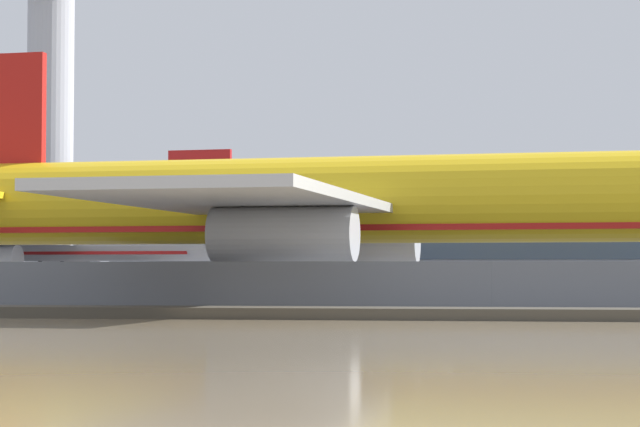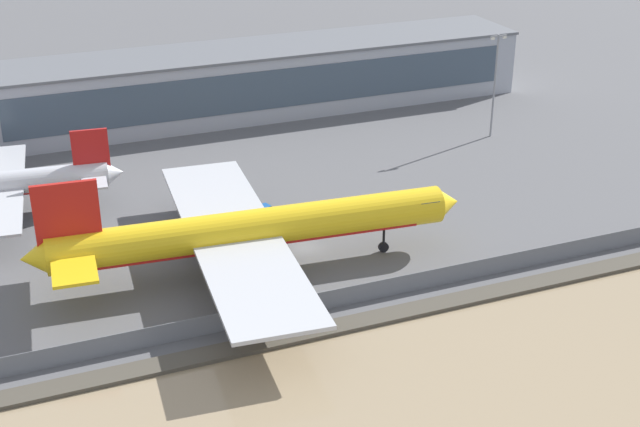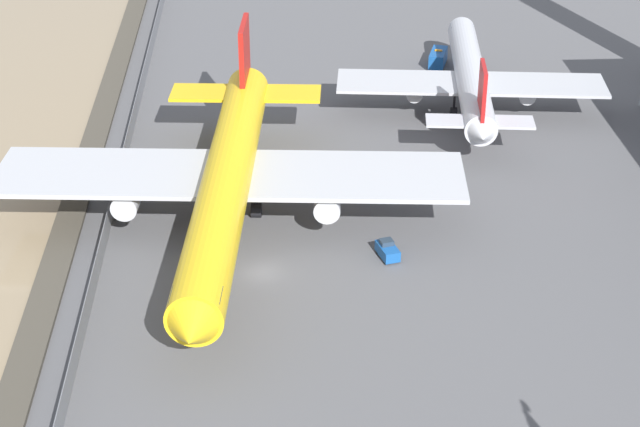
% 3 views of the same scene
% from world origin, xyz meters
% --- Properties ---
extents(ground_plane, '(500.00, 500.00, 0.00)m').
position_xyz_m(ground_plane, '(0.00, 0.00, 0.00)').
color(ground_plane, '#565659').
extents(shoreline_seawall, '(320.00, 3.00, 0.50)m').
position_xyz_m(shoreline_seawall, '(0.00, -20.50, 0.25)').
color(shoreline_seawall, '#474238').
rests_on(shoreline_seawall, ground).
extents(perimeter_fence, '(280.00, 0.10, 2.51)m').
position_xyz_m(perimeter_fence, '(0.00, -16.00, 1.26)').
color(perimeter_fence, slate).
rests_on(perimeter_fence, ground).
extents(cargo_jet_yellow, '(57.61, 50.15, 15.45)m').
position_xyz_m(cargo_jet_yellow, '(-9.25, -3.35, 5.89)').
color(cargo_jet_yellow, yellow).
rests_on(cargo_jet_yellow, ground).
extents(passenger_jet_silver, '(40.81, 35.20, 12.04)m').
position_xyz_m(passenger_jet_silver, '(-39.23, 27.52, 4.60)').
color(passenger_jet_silver, silver).
rests_on(passenger_jet_silver, ground).
extents(baggage_tug, '(3.50, 2.37, 1.80)m').
position_xyz_m(baggage_tug, '(-2.26, 12.67, 0.81)').
color(baggage_tug, '#19519E').
rests_on(baggage_tug, ground).
extents(ops_van, '(5.58, 3.50, 2.48)m').
position_xyz_m(ops_van, '(-55.89, 26.04, 1.28)').
color(ops_van, '#19519E').
rests_on(ops_van, ground).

